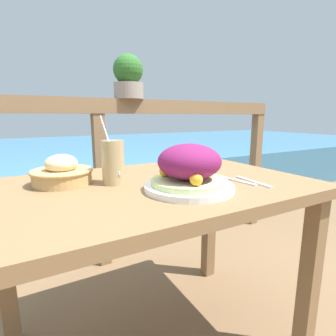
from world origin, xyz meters
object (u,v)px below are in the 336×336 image
(drink_glass, at_px, (113,162))
(potted_plant, at_px, (128,77))
(salad_plate, at_px, (189,170))
(bread_basket, at_px, (62,173))

(drink_glass, xyz_separation_m, potted_plant, (0.34, 0.69, 0.40))
(salad_plate, distance_m, bread_basket, 0.46)
(salad_plate, xyz_separation_m, bread_basket, (-0.36, 0.29, -0.03))
(salad_plate, bearing_deg, bread_basket, 140.69)
(drink_glass, height_order, bread_basket, drink_glass)
(bread_basket, xyz_separation_m, potted_plant, (0.50, 0.61, 0.44))
(drink_glass, bearing_deg, salad_plate, -46.63)
(salad_plate, xyz_separation_m, potted_plant, (0.14, 0.90, 0.41))
(salad_plate, relative_size, potted_plant, 1.12)
(drink_glass, xyz_separation_m, bread_basket, (-0.16, 0.09, -0.04))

